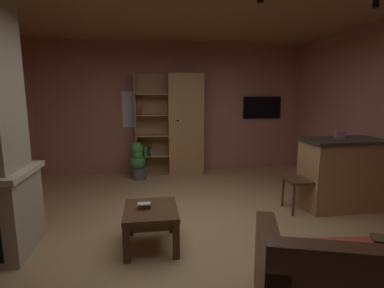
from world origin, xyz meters
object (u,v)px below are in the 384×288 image
(kitchen_bar_counter, at_px, (348,173))
(table_book_0, at_px, (144,207))
(bookshelf_cabinet, at_px, (181,125))
(table_book_2, at_px, (144,204))
(dining_chair, at_px, (307,175))
(wall_mounted_tv, at_px, (262,108))
(coffee_table, at_px, (151,216))
(potted_floor_plant, at_px, (138,160))
(tissue_box, at_px, (340,134))
(table_book_1, at_px, (146,204))

(kitchen_bar_counter, height_order, table_book_0, kitchen_bar_counter)
(bookshelf_cabinet, relative_size, table_book_2, 15.20)
(table_book_0, relative_size, table_book_2, 0.84)
(table_book_0, height_order, dining_chair, dining_chair)
(table_book_2, xyz_separation_m, wall_mounted_tv, (2.59, 3.20, 0.89))
(coffee_table, relative_size, potted_floor_plant, 0.89)
(table_book_0, bearing_deg, wall_mounted_tv, 50.75)
(tissue_box, relative_size, wall_mounted_tv, 0.14)
(bookshelf_cabinet, height_order, potted_floor_plant, bookshelf_cabinet)
(coffee_table, distance_m, potted_floor_plant, 2.71)
(kitchen_bar_counter, height_order, potted_floor_plant, kitchen_bar_counter)
(potted_floor_plant, xyz_separation_m, wall_mounted_tv, (2.76, 0.50, 1.00))
(table_book_1, height_order, potted_floor_plant, potted_floor_plant)
(dining_chair, distance_m, wall_mounted_tv, 2.65)
(kitchen_bar_counter, bearing_deg, coffee_table, -165.93)
(bookshelf_cabinet, relative_size, dining_chair, 2.28)
(kitchen_bar_counter, xyz_separation_m, table_book_2, (-2.99, -0.73, -0.03))
(tissue_box, distance_m, table_book_0, 3.03)
(coffee_table, distance_m, table_book_2, 0.16)
(tissue_box, relative_size, potted_floor_plant, 0.16)
(tissue_box, relative_size, coffee_table, 0.18)
(coffee_table, xyz_separation_m, dining_chair, (2.24, 0.70, 0.18))
(coffee_table, height_order, table_book_2, table_book_2)
(kitchen_bar_counter, distance_m, table_book_0, 3.07)
(wall_mounted_tv, bearing_deg, potted_floor_plant, -169.71)
(tissue_box, relative_size, table_book_1, 1.11)
(table_book_0, relative_size, wall_mounted_tv, 0.14)
(bookshelf_cabinet, height_order, kitchen_bar_counter, bookshelf_cabinet)
(table_book_0, bearing_deg, bookshelf_cabinet, 75.92)
(table_book_1, relative_size, potted_floor_plant, 0.14)
(table_book_0, distance_m, potted_floor_plant, 2.68)
(bookshelf_cabinet, height_order, table_book_2, bookshelf_cabinet)
(bookshelf_cabinet, distance_m, table_book_1, 3.09)
(dining_chair, bearing_deg, kitchen_bar_counter, 2.42)
(kitchen_bar_counter, xyz_separation_m, coffee_table, (-2.92, -0.73, -0.17))
(tissue_box, xyz_separation_m, wall_mounted_tv, (-0.26, 2.39, 0.28))
(kitchen_bar_counter, xyz_separation_m, table_book_0, (-2.99, -0.71, -0.07))
(bookshelf_cabinet, xyz_separation_m, potted_floor_plant, (-0.91, -0.29, -0.66))
(bookshelf_cabinet, xyz_separation_m, table_book_0, (-0.74, -2.96, -0.58))
(bookshelf_cabinet, bearing_deg, kitchen_bar_counter, -45.12)
(dining_chair, height_order, potted_floor_plant, dining_chair)
(table_book_1, bearing_deg, coffee_table, -35.39)
(wall_mounted_tv, bearing_deg, coffee_table, -128.21)
(table_book_0, distance_m, wall_mounted_tv, 4.20)
(kitchen_bar_counter, relative_size, coffee_table, 2.07)
(bookshelf_cabinet, bearing_deg, table_book_1, -103.70)
(table_book_2, height_order, wall_mounted_tv, wall_mounted_tv)
(potted_floor_plant, distance_m, wall_mounted_tv, 2.98)
(kitchen_bar_counter, xyz_separation_m, dining_chair, (-0.68, -0.03, 0.00))
(potted_floor_plant, bearing_deg, wall_mounted_tv, 10.29)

